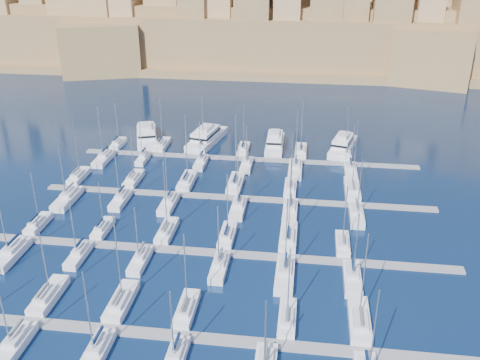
# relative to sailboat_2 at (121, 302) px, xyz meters

# --- Properties ---
(ground) EXTENTS (600.00, 600.00, 0.00)m
(ground) POSITION_rel_sailboat_2_xyz_m (12.15, 28.32, -0.76)
(ground) COLOR black
(ground) RESTS_ON ground
(pontoon_near) EXTENTS (84.00, 2.00, 0.40)m
(pontoon_near) POSITION_rel_sailboat_2_xyz_m (12.15, -5.68, -0.56)
(pontoon_near) COLOR slate
(pontoon_near) RESTS_ON ground
(pontoon_mid_near) EXTENTS (84.00, 2.00, 0.40)m
(pontoon_mid_near) POSITION_rel_sailboat_2_xyz_m (12.15, 16.32, -0.56)
(pontoon_mid_near) COLOR slate
(pontoon_mid_near) RESTS_ON ground
(pontoon_mid_far) EXTENTS (84.00, 2.00, 0.40)m
(pontoon_mid_far) POSITION_rel_sailboat_2_xyz_m (12.15, 38.32, -0.56)
(pontoon_mid_far) COLOR slate
(pontoon_mid_far) RESTS_ON ground
(pontoon_far) EXTENTS (84.00, 2.00, 0.40)m
(pontoon_far) POSITION_rel_sailboat_2_xyz_m (12.15, 60.32, -0.56)
(pontoon_far) COLOR slate
(pontoon_far) RESTS_ON ground
(sailboat_1) EXTENTS (2.84, 9.47, 13.97)m
(sailboat_1) POSITION_rel_sailboat_2_xyz_m (-11.64, -0.06, -0.02)
(sailboat_1) COLOR white
(sailboat_1) RESTS_ON ground
(sailboat_2) EXTENTS (2.88, 9.60, 15.89)m
(sailboat_2) POSITION_rel_sailboat_2_xyz_m (0.00, 0.00, 0.00)
(sailboat_2) COLOR white
(sailboat_2) RESTS_ON ground
(sailboat_3) EXTENTS (2.58, 8.60, 13.68)m
(sailboat_3) POSITION_rel_sailboat_2_xyz_m (10.26, -0.49, -0.03)
(sailboat_3) COLOR white
(sailboat_3) RESTS_ON ground
(sailboat_4) EXTENTS (2.50, 8.33, 12.63)m
(sailboat_4) POSITION_rel_sailboat_2_xyz_m (25.24, -0.62, -0.04)
(sailboat_4) COLOR white
(sailboat_4) RESTS_ON ground
(sailboat_5) EXTENTS (3.01, 10.03, 15.24)m
(sailboat_5) POSITION_rel_sailboat_2_xyz_m (35.61, 0.21, -0.00)
(sailboat_5) COLOR white
(sailboat_5) RESTS_ON ground
(sailboat_7) EXTENTS (2.72, 9.07, 14.94)m
(sailboat_7) POSITION_rel_sailboat_2_xyz_m (-11.33, -11.11, -0.01)
(sailboat_7) COLOR white
(sailboat_7) RESTS_ON ground
(sailboat_8) EXTENTS (2.63, 8.77, 14.30)m
(sailboat_8) POSITION_rel_sailboat_2_xyz_m (0.30, -10.96, -0.02)
(sailboat_8) COLOR white
(sailboat_8) RESTS_ON ground
(sailboat_9) EXTENTS (2.41, 8.04, 12.13)m
(sailboat_9) POSITION_rel_sailboat_2_xyz_m (11.05, -10.60, -0.04)
(sailboat_9) COLOR white
(sailboat_9) RESTS_ON ground
(sailboat_12) EXTENTS (2.38, 7.92, 11.58)m
(sailboat_12) POSITION_rel_sailboat_2_xyz_m (-23.91, 21.18, -0.05)
(sailboat_12) COLOR white
(sailboat_12) RESTS_ON ground
(sailboat_13) EXTENTS (2.29, 7.65, 10.44)m
(sailboat_13) POSITION_rel_sailboat_2_xyz_m (-10.86, 21.04, -0.06)
(sailboat_13) COLOR white
(sailboat_13) RESTS_ON ground
(sailboat_14) EXTENTS (2.69, 8.96, 15.13)m
(sailboat_14) POSITION_rel_sailboat_2_xyz_m (1.44, 21.69, -0.01)
(sailboat_14) COLOR white
(sailboat_14) RESTS_ON ground
(sailboat_15) EXTENTS (2.63, 8.75, 13.30)m
(sailboat_15) POSITION_rel_sailboat_2_xyz_m (13.01, 21.58, -0.03)
(sailboat_15) COLOR white
(sailboat_15) RESTS_ON ground
(sailboat_16) EXTENTS (3.06, 10.20, 16.43)m
(sailboat_16) POSITION_rel_sailboat_2_xyz_m (24.26, 22.30, 0.01)
(sailboat_16) COLOR white
(sailboat_16) RESTS_ON ground
(sailboat_17) EXTENTS (2.44, 8.12, 12.29)m
(sailboat_17) POSITION_rel_sailboat_2_xyz_m (34.11, 21.27, -0.04)
(sailboat_17) COLOR white
(sailboat_17) RESTS_ON ground
(sailboat_18) EXTENTS (3.01, 10.03, 13.46)m
(sailboat_18) POSITION_rel_sailboat_2_xyz_m (-23.59, 10.43, -0.01)
(sailboat_18) COLOR white
(sailboat_18) RESTS_ON ground
(sailboat_19) EXTENTS (2.32, 7.72, 12.12)m
(sailboat_19) POSITION_rel_sailboat_2_xyz_m (-11.70, 11.56, -0.05)
(sailboat_19) COLOR white
(sailboat_19) RESTS_ON ground
(sailboat_20) EXTENTS (2.40, 7.99, 11.49)m
(sailboat_20) POSITION_rel_sailboat_2_xyz_m (-0.55, 11.43, -0.05)
(sailboat_20) COLOR white
(sailboat_20) RESTS_ON ground
(sailboat_21) EXTENTS (2.54, 8.48, 12.75)m
(sailboat_21) POSITION_rel_sailboat_2_xyz_m (13.29, 11.19, -0.04)
(sailboat_21) COLOR white
(sailboat_21) RESTS_ON ground
(sailboat_22) EXTENTS (3.01, 10.02, 15.28)m
(sailboat_22) POSITION_rel_sailboat_2_xyz_m (24.29, 10.43, -0.00)
(sailboat_22) COLOR white
(sailboat_22) RESTS_ON ground
(sailboat_23) EXTENTS (2.76, 9.20, 13.20)m
(sailboat_23) POSITION_rel_sailboat_2_xyz_m (35.22, 10.83, -0.03)
(sailboat_23) COLOR white
(sailboat_23) RESTS_ON ground
(sailboat_24) EXTENTS (2.63, 8.76, 15.29)m
(sailboat_24) POSITION_rel_sailboat_2_xyz_m (-25.12, 43.59, -0.01)
(sailboat_24) COLOR white
(sailboat_24) RESTS_ON ground
(sailboat_25) EXTENTS (2.67, 8.89, 13.23)m
(sailboat_25) POSITION_rel_sailboat_2_xyz_m (-12.05, 43.65, -0.03)
(sailboat_25) COLOR white
(sailboat_25) RESTS_ON ground
(sailboat_26) EXTENTS (2.99, 9.97, 16.50)m
(sailboat_26) POSITION_rel_sailboat_2_xyz_m (0.31, 44.18, 0.01)
(sailboat_26) COLOR white
(sailboat_26) RESTS_ON ground
(sailboat_27) EXTENTS (3.09, 10.31, 17.03)m
(sailboat_27) POSITION_rel_sailboat_2_xyz_m (11.38, 44.35, 0.01)
(sailboat_27) COLOR white
(sailboat_27) RESTS_ON ground
(sailboat_28) EXTENTS (2.57, 8.58, 13.66)m
(sailboat_28) POSITION_rel_sailboat_2_xyz_m (23.66, 43.50, -0.03)
(sailboat_28) COLOR white
(sailboat_28) RESTS_ON ground
(sailboat_29) EXTENTS (3.23, 10.76, 16.81)m
(sailboat_29) POSITION_rel_sailboat_2_xyz_m (37.12, 44.57, 0.02)
(sailboat_29) COLOR white
(sailboat_29) RESTS_ON ground
(sailboat_30) EXTENTS (3.11, 10.38, 17.38)m
(sailboat_30) POSITION_rel_sailboat_2_xyz_m (-22.85, 32.25, 0.02)
(sailboat_30) COLOR white
(sailboat_30) RESTS_ON ground
(sailboat_31) EXTENTS (2.55, 8.52, 13.40)m
(sailboat_31) POSITION_rel_sailboat_2_xyz_m (-11.54, 33.17, -0.03)
(sailboat_31) COLOR white
(sailboat_31) RESTS_ON ground
(sailboat_32) EXTENTS (2.74, 9.13, 13.89)m
(sailboat_32) POSITION_rel_sailboat_2_xyz_m (-1.05, 32.87, -0.02)
(sailboat_32) COLOR white
(sailboat_32) RESTS_ON ground
(sailboat_33) EXTENTS (2.75, 9.16, 15.04)m
(sailboat_33) POSITION_rel_sailboat_2_xyz_m (13.56, 32.85, -0.01)
(sailboat_33) COLOR white
(sailboat_33) RESTS_ON ground
(sailboat_34) EXTENTS (2.83, 9.43, 13.71)m
(sailboat_34) POSITION_rel_sailboat_2_xyz_m (24.10, 32.72, -0.02)
(sailboat_34) COLOR white
(sailboat_34) RESTS_ON ground
(sailboat_35) EXTENTS (2.76, 9.20, 13.37)m
(sailboat_35) POSITION_rel_sailboat_2_xyz_m (37.31, 32.83, -0.02)
(sailboat_35) COLOR white
(sailboat_35) RESTS_ON ground
(sailboat_36) EXTENTS (2.32, 7.74, 12.37)m
(sailboat_36) POSITION_rel_sailboat_2_xyz_m (-23.21, 65.08, -0.04)
(sailboat_36) COLOR white
(sailboat_36) RESTS_ON ground
(sailboat_37) EXTENTS (2.75, 9.15, 13.30)m
(sailboat_37) POSITION_rel_sailboat_2_xyz_m (-11.37, 65.78, -0.03)
(sailboat_37) COLOR white
(sailboat_37) RESTS_ON ground
(sailboat_38) EXTENTS (2.96, 9.85, 14.61)m
(sailboat_38) POSITION_rel_sailboat_2_xyz_m (-0.41, 66.12, -0.01)
(sailboat_38) COLOR white
(sailboat_38) RESTS_ON ground
(sailboat_39) EXTENTS (2.58, 8.60, 13.15)m
(sailboat_39) POSITION_rel_sailboat_2_xyz_m (10.48, 65.51, -0.03)
(sailboat_39) COLOR white
(sailboat_39) RESTS_ON ground
(sailboat_40) EXTENTS (2.88, 9.61, 14.55)m
(sailboat_40) POSITION_rel_sailboat_2_xyz_m (25.31, 66.00, -0.01)
(sailboat_40) COLOR white
(sailboat_40) RESTS_ON ground
(sailboat_41) EXTENTS (2.70, 9.00, 13.16)m
(sailboat_41) POSITION_rel_sailboat_2_xyz_m (36.64, 65.70, -0.03)
(sailboat_41) COLOR white
(sailboat_41) RESTS_ON ground
(sailboat_42) EXTENTS (2.88, 9.59, 14.57)m
(sailboat_42) POSITION_rel_sailboat_2_xyz_m (-23.25, 54.64, -0.01)
(sailboat_42) COLOR white
(sailboat_42) RESTS_ON ground
(sailboat_43) EXTENTS (2.14, 7.12, 11.64)m
(sailboat_43) POSITION_rel_sailboat_2_xyz_m (-13.54, 55.85, -0.05)
(sailboat_43) COLOR white
(sailboat_43) RESTS_ON ground
(sailboat_44) EXTENTS (2.44, 8.13, 11.79)m
(sailboat_44) POSITION_rel_sailboat_2_xyz_m (1.27, 55.36, -0.05)
(sailboat_44) COLOR white
(sailboat_44) RESTS_ON ground
(sailboat_45) EXTENTS (2.53, 8.42, 11.31)m
(sailboat_45) POSITION_rel_sailboat_2_xyz_m (12.56, 55.22, -0.05)
(sailboat_45) COLOR white
(sailboat_45) RESTS_ON ground
(sailboat_46) EXTENTS (3.12, 10.40, 15.75)m
(sailboat_46) POSITION_rel_sailboat_2_xyz_m (24.35, 54.24, 0.01)
(sailboat_46) COLOR white
(sailboat_46) RESTS_ON ground
(sailboat_47) EXTENTS (2.79, 9.31, 13.00)m
(sailboat_47) POSITION_rel_sailboat_2_xyz_m (37.32, 54.78, -0.03)
(sailboat_47) COLOR white
(sailboat_47) RESTS_ON ground
(motor_yacht_a) EXTENTS (10.27, 18.09, 5.25)m
(motor_yacht_a) POSITION_rel_sailboat_2_xyz_m (-16.80, 70.16, 0.96)
(motor_yacht_a) COLOR white
(motor_yacht_a) RESTS_ON ground
(motor_yacht_b) EXTENTS (8.90, 18.98, 5.25)m
(motor_yacht_b) POSITION_rel_sailboat_2_xyz_m (-0.26, 70.60, 0.96)
(motor_yacht_b) COLOR white
(motor_yacht_b) RESTS_ON ground
(motor_yacht_c) EXTENTS (4.60, 14.76, 5.25)m
(motor_yacht_c) POSITION_rel_sailboat_2_xyz_m (18.38, 68.88, 0.96)
(motor_yacht_c) COLOR white
(motor_yacht_c) RESTS_ON ground
(motor_yacht_d) EXTENTS (8.53, 16.39, 5.25)m
(motor_yacht_d) POSITION_rel_sailboat_2_xyz_m (36.13, 69.37, 0.96)
(motor_yacht_d) COLOR white
(motor_yacht_d) RESTS_ON ground
(fortified_city) EXTENTS (460.00, 108.95, 59.52)m
(fortified_city) POSITION_rel_sailboat_2_xyz_m (11.96, 183.58, 13.98)
(fortified_city) COLOR brown
(fortified_city) RESTS_ON ground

